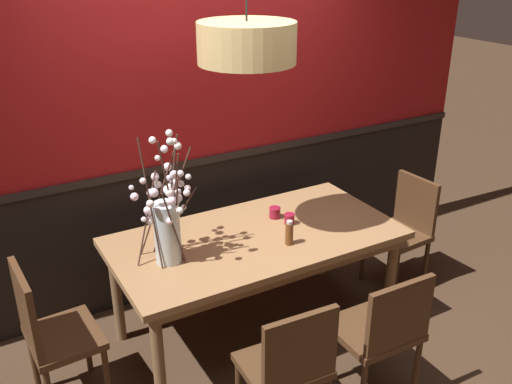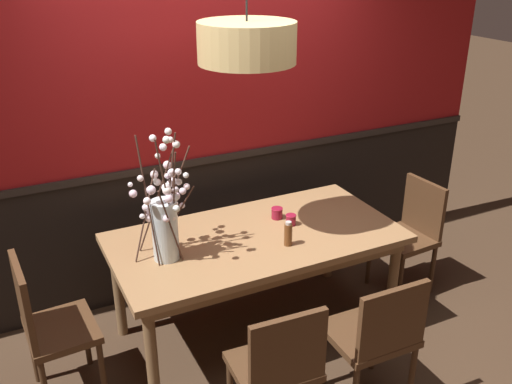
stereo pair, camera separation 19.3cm
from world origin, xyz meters
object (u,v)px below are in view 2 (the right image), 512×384
at_px(chair_head_west_end, 47,323).
at_px(candle_holder_nearer_center, 291,220).
at_px(vase_with_blossoms, 165,220).
at_px(dining_table, 256,246).
at_px(chair_far_side_left, 170,223).
at_px(pendant_lamp, 247,43).
at_px(chair_far_side_right, 244,208).
at_px(chair_near_side_right, 376,334).
at_px(chair_head_east_end, 411,230).
at_px(chair_near_side_left, 279,366).
at_px(candle_holder_nearer_edge, 277,213).
at_px(condiment_bottle, 288,234).

bearing_deg(chair_head_west_end, candle_holder_nearer_center, 1.83).
bearing_deg(vase_with_blossoms, dining_table, 0.98).
xyz_separation_m(chair_far_side_left, vase_with_blossoms, (-0.30, -0.91, 0.50)).
height_order(chair_head_west_end, pendant_lamp, pendant_lamp).
bearing_deg(dining_table, candle_holder_nearer_center, 5.51).
bearing_deg(chair_head_west_end, pendant_lamp, 2.64).
bearing_deg(pendant_lamp, chair_far_side_right, 66.39).
relative_size(chair_far_side_right, chair_near_side_right, 1.03).
distance_m(chair_head_east_end, chair_head_west_end, 2.69).
distance_m(chair_near_side_left, candle_holder_nearer_center, 1.15).
bearing_deg(candle_holder_nearer_edge, chair_head_west_end, -173.43).
distance_m(dining_table, chair_head_west_end, 1.36).
bearing_deg(pendant_lamp, chair_near_side_right, -70.36).
bearing_deg(condiment_bottle, chair_head_east_end, 9.70).
xyz_separation_m(dining_table, pendant_lamp, (-0.04, 0.04, 1.32)).
height_order(chair_far_side_right, chair_head_east_end, chair_far_side_right).
distance_m(chair_head_east_end, pendant_lamp, 2.05).
distance_m(candle_holder_nearer_edge, condiment_bottle, 0.39).
xyz_separation_m(chair_head_east_end, candle_holder_nearer_center, (-1.06, 0.03, 0.31)).
relative_size(chair_near_side_right, candle_holder_nearer_center, 11.69).
xyz_separation_m(dining_table, chair_near_side_right, (0.30, -0.92, -0.18)).
distance_m(condiment_bottle, pendant_lamp, 1.20).
bearing_deg(chair_head_west_end, chair_near_side_left, -40.24).
bearing_deg(chair_head_east_end, candle_holder_nearer_edge, 171.61).
relative_size(chair_far_side_right, pendant_lamp, 1.20).
height_order(chair_head_east_end, vase_with_blossoms, vase_with_blossoms).
distance_m(dining_table, chair_far_side_right, 0.97).
bearing_deg(condiment_bottle, dining_table, 120.33).
bearing_deg(chair_far_side_left, vase_with_blossoms, -108.46).
bearing_deg(chair_near_side_left, chair_far_side_right, 70.16).
relative_size(chair_far_side_left, candle_holder_nearer_edge, 11.14).
xyz_separation_m(dining_table, chair_head_east_end, (1.34, -0.00, -0.19)).
bearing_deg(chair_near_side_left, candle_holder_nearer_edge, 62.40).
relative_size(chair_head_west_end, candle_holder_nearer_edge, 11.44).
height_order(dining_table, chair_head_west_end, chair_head_west_end).
relative_size(dining_table, chair_head_east_end, 2.13).
height_order(chair_head_east_end, candle_holder_nearer_center, chair_head_east_end).
height_order(chair_head_west_end, candle_holder_nearer_edge, chair_head_west_end).
height_order(chair_far_side_right, vase_with_blossoms, vase_with_blossoms).
xyz_separation_m(chair_far_side_left, candle_holder_nearer_center, (0.58, -0.87, 0.29)).
bearing_deg(chair_head_west_end, chair_far_side_left, 41.43).
distance_m(chair_head_west_end, pendant_lamp, 1.98).
bearing_deg(chair_head_east_end, condiment_bottle, -170.30).
height_order(chair_near_side_right, chair_head_west_end, chair_head_west_end).
relative_size(chair_head_east_end, condiment_bottle, 5.37).
distance_m(chair_far_side_right, candle_holder_nearer_center, 0.92).
bearing_deg(candle_holder_nearer_edge, candle_holder_nearer_center, -74.45).
bearing_deg(chair_far_side_right, chair_near_side_left, -109.84).
distance_m(dining_table, vase_with_blossoms, 0.69).
bearing_deg(dining_table, chair_near_side_right, -71.94).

